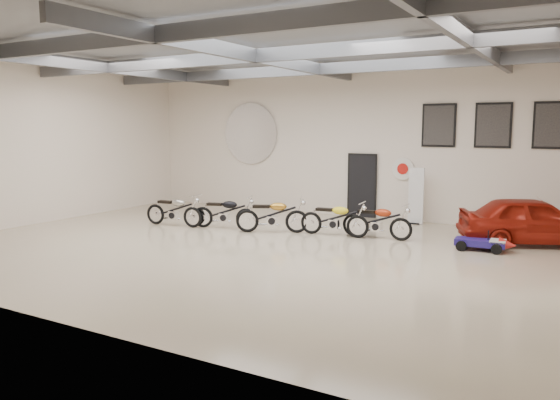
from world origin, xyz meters
The scene contains 19 objects.
floor centered at (0.00, 0.00, 0.00)m, with size 16.00×12.00×0.01m, color #BAA78E.
ceiling centered at (0.00, 0.00, 5.00)m, with size 16.00×12.00×0.01m, color slate.
back_wall centered at (0.00, 6.00, 2.50)m, with size 16.00×0.02×5.00m, color silver.
left_wall centered at (-8.00, 0.00, 2.50)m, with size 0.02×12.00×5.00m, color silver.
ceiling_beams centered at (0.00, 0.00, 4.75)m, with size 15.80×11.80×0.32m, color #56595E, non-canonical shape.
door centered at (0.50, 5.95, 1.05)m, with size 0.92×0.08×2.10m, color black.
logo_plaque centered at (-4.00, 5.95, 2.80)m, with size 2.30×0.06×1.16m, color silver, non-canonical shape.
poster_left centered at (3.00, 5.96, 3.10)m, with size 1.05×0.08×1.35m, color black, non-canonical shape.
poster_mid centered at (4.60, 5.96, 3.10)m, with size 1.05×0.08×1.35m, color black, non-canonical shape.
poster_right centered at (6.20, 5.96, 3.10)m, with size 1.05×0.08×1.35m, color black, non-canonical shape.
oil_sign centered at (1.90, 5.95, 1.70)m, with size 0.72×0.10×0.72m, color white, non-canonical shape.
banner_stand centered at (2.48, 5.50, 0.91)m, with size 0.49×0.20×1.82m, color white, non-canonical shape.
motorcycle_silver centered at (-3.92, 1.42, 0.51)m, with size 1.98×0.61×1.03m, color silver, non-canonical shape.
motorcycle_black centered at (-2.32, 1.86, 0.51)m, with size 1.96×0.61×1.02m, color silver, non-canonical shape.
motorcycle_gold centered at (-0.73, 2.00, 0.54)m, with size 2.06×0.64×1.07m, color silver, non-canonical shape.
motorcycle_yellow centered at (1.03, 2.47, 0.51)m, with size 1.97×0.61×1.02m, color silver, non-canonical shape.
motorcycle_red centered at (2.20, 2.72, 0.51)m, with size 1.95×0.60×1.01m, color silver, non-canonical shape.
go_kart centered at (5.07, 2.59, 0.26)m, with size 1.46×0.66×0.53m, color navy, non-canonical shape.
vintage_car centered at (6.00, 4.00, 0.63)m, with size 3.71×1.50×1.26m, color maroon.
Camera 1 is at (7.22, -11.42, 3.05)m, focal length 35.00 mm.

